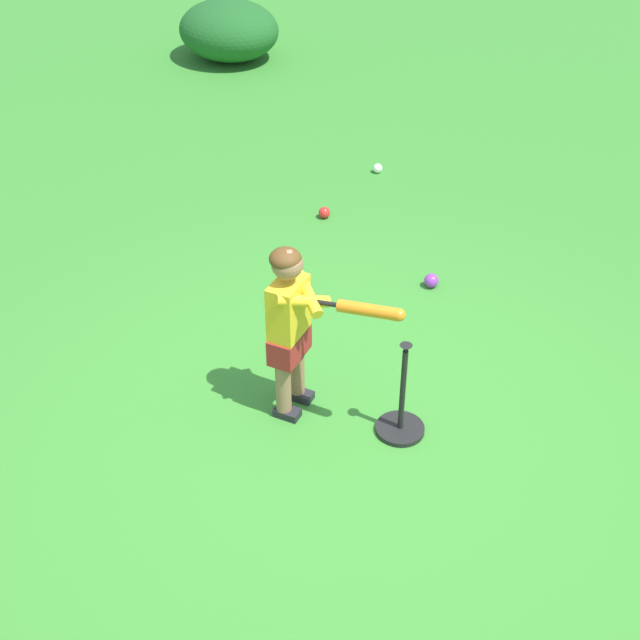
{
  "coord_description": "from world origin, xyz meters",
  "views": [
    {
      "loc": [
        1.96,
        -3.08,
        3.47
      ],
      "look_at": [
        -0.39,
        0.28,
        0.45
      ],
      "focal_mm": 49.19,
      "sensor_mm": 36.0,
      "label": 1
    }
  ],
  "objects_px": {
    "play_ball_by_bucket": "(378,168)",
    "batting_tee": "(401,417)",
    "child_batter": "(294,319)",
    "play_ball_far_left": "(324,213)",
    "play_ball_behind_batter": "(431,281)"
  },
  "relations": [
    {
      "from": "play_ball_behind_batter",
      "to": "play_ball_far_left",
      "type": "xyz_separation_m",
      "value": [
        -1.17,
        0.37,
        -0.0
      ]
    },
    {
      "from": "child_batter",
      "to": "play_ball_by_bucket",
      "type": "relative_size",
      "value": 13.08
    },
    {
      "from": "child_batter",
      "to": "batting_tee",
      "type": "xyz_separation_m",
      "value": [
        0.6,
        0.18,
        -0.55
      ]
    },
    {
      "from": "play_ball_behind_batter",
      "to": "play_ball_by_bucket",
      "type": "distance_m",
      "value": 1.79
    },
    {
      "from": "play_ball_behind_batter",
      "to": "play_ball_far_left",
      "type": "relative_size",
      "value": 1.11
    },
    {
      "from": "play_ball_far_left",
      "to": "batting_tee",
      "type": "relative_size",
      "value": 0.15
    },
    {
      "from": "play_ball_behind_batter",
      "to": "play_ball_far_left",
      "type": "height_order",
      "value": "play_ball_behind_batter"
    },
    {
      "from": "child_batter",
      "to": "play_ball_by_bucket",
      "type": "distance_m",
      "value": 3.16
    },
    {
      "from": "play_ball_far_left",
      "to": "batting_tee",
      "type": "height_order",
      "value": "batting_tee"
    },
    {
      "from": "play_ball_behind_batter",
      "to": "play_ball_by_bucket",
      "type": "xyz_separation_m",
      "value": [
        -1.24,
        1.28,
        -0.01
      ]
    },
    {
      "from": "child_batter",
      "to": "play_ball_behind_batter",
      "type": "relative_size",
      "value": 10.54
    },
    {
      "from": "play_ball_by_bucket",
      "to": "batting_tee",
      "type": "xyz_separation_m",
      "value": [
        1.82,
        -2.67,
        0.06
      ]
    },
    {
      "from": "child_batter",
      "to": "play_ball_far_left",
      "type": "xyz_separation_m",
      "value": [
        -1.14,
        1.94,
        -0.6
      ]
    },
    {
      "from": "play_ball_far_left",
      "to": "play_ball_by_bucket",
      "type": "relative_size",
      "value": 1.12
    },
    {
      "from": "play_ball_behind_batter",
      "to": "play_ball_by_bucket",
      "type": "bearing_deg",
      "value": 134.09
    }
  ]
}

